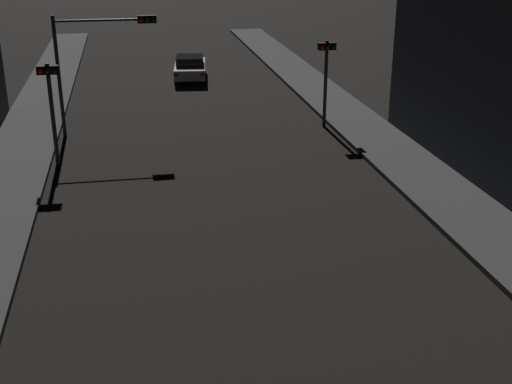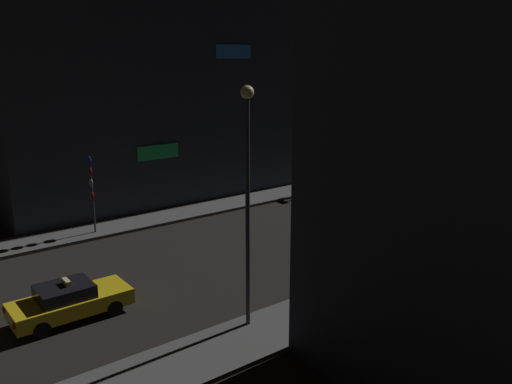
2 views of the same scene
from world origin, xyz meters
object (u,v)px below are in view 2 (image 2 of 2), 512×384
Objects in this scene: traffic_light_right_kerb at (509,177)px; sign_pole_left at (92,188)px; traffic_light_overhead at (382,139)px; traffic_light_left_kerb at (329,155)px; taxi at (70,301)px; street_lamp_near_block at (248,179)px.

sign_pole_left is at bearing -121.93° from traffic_light_right_kerb.
traffic_light_left_kerb is at bearing -113.51° from traffic_light_overhead.
sign_pole_left is (-8.90, 4.39, 1.98)m from taxi.
sign_pole_left is 0.50× the size of street_lamp_near_block.
taxi is 8.42m from street_lamp_near_block.
traffic_light_overhead is 10.05m from traffic_light_right_kerb.
taxi is 0.52× the size of street_lamp_near_block.
traffic_light_left_kerb is at bearing 126.83° from street_lamp_near_block.
traffic_light_right_kerb is 0.45× the size of street_lamp_near_block.
traffic_light_overhead is 1.21× the size of sign_pole_left.
taxi is 1.13× the size of traffic_light_left_kerb.
sign_pole_left reaches higher than traffic_light_right_kerb.
street_lamp_near_block is at bearing -87.56° from traffic_light_right_kerb.
traffic_light_left_kerb is at bearing 86.25° from sign_pole_left.
sign_pole_left is (-1.13, -17.23, -0.08)m from traffic_light_left_kerb.
traffic_light_overhead reaches higher than traffic_light_left_kerb.
traffic_light_overhead is at bearing 82.47° from sign_pole_left.
traffic_light_left_kerb is (-7.77, 21.63, 2.07)m from taxi.
traffic_light_overhead is 4.26m from traffic_light_left_kerb.
sign_pole_left is 13.93m from street_lamp_near_block.
taxi is 25.25m from traffic_light_right_kerb.
sign_pole_left reaches higher than traffic_light_left_kerb.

